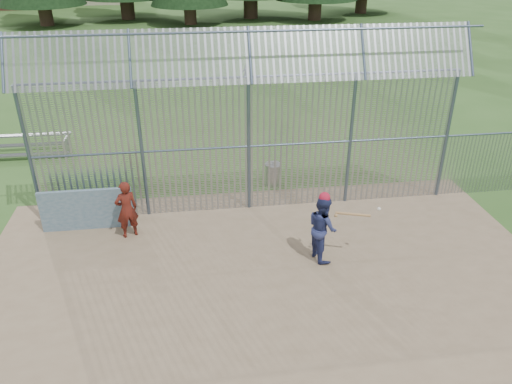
{
  "coord_description": "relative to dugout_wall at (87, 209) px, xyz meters",
  "views": [
    {
      "loc": [
        -1.61,
        -9.65,
        7.38
      ],
      "look_at": [
        0.0,
        2.0,
        1.3
      ],
      "focal_mm": 35.0,
      "sensor_mm": 36.0,
      "label": 1
    }
  ],
  "objects": [
    {
      "name": "onlooker",
      "position": [
        1.15,
        -0.55,
        0.22
      ],
      "size": [
        0.7,
        0.58,
        1.64
      ],
      "primitive_type": "imported",
      "rotation": [
        0.0,
        0.0,
        3.52
      ],
      "color": "maroon",
      "rests_on": "dirt_infield"
    },
    {
      "name": "dugout_wall",
      "position": [
        0.0,
        0.0,
        0.0
      ],
      "size": [
        2.5,
        0.12,
        1.2
      ],
      "primitive_type": "cube",
      "color": "#38566B",
      "rests_on": "dirt_infield"
    },
    {
      "name": "dirt_infield",
      "position": [
        4.6,
        -3.4,
        -0.61
      ],
      "size": [
        14.0,
        10.0,
        0.02
      ],
      "primitive_type": "cube",
      "color": "#756047",
      "rests_on": "ground"
    },
    {
      "name": "batting_gear",
      "position": [
        6.23,
        -2.28,
        1.03
      ],
      "size": [
        1.51,
        0.45,
        0.61
      ],
      "color": "#AF1730",
      "rests_on": "ground"
    },
    {
      "name": "trash_can",
      "position": [
        5.58,
        2.06,
        -0.24
      ],
      "size": [
        0.56,
        0.56,
        0.82
      ],
      "color": "#94969C",
      "rests_on": "ground"
    },
    {
      "name": "backstop_fence",
      "position": [
        6.41,
        0.53,
        1.74
      ],
      "size": [
        20.09,
        0.81,
        5.3
      ],
      "color": "#47566B",
      "rests_on": "ground"
    },
    {
      "name": "bg_kid_seated",
      "position": [
        6.24,
        14.81,
        -0.11
      ],
      "size": [
        0.65,
        0.51,
        1.03
      ],
      "primitive_type": "imported",
      "rotation": [
        0.0,
        0.0,
        2.64
      ],
      "color": "slate",
      "rests_on": "ground"
    },
    {
      "name": "ground",
      "position": [
        4.6,
        -2.9,
        -0.62
      ],
      "size": [
        120.0,
        120.0,
        0.0
      ],
      "primitive_type": "plane",
      "color": "#2D511E",
      "rests_on": "ground"
    },
    {
      "name": "batter",
      "position": [
        6.09,
        -2.25,
        0.27
      ],
      "size": [
        0.82,
        0.96,
        1.73
      ],
      "primitive_type": "imported",
      "rotation": [
        0.0,
        0.0,
        1.78
      ],
      "color": "navy",
      "rests_on": "dirt_infield"
    },
    {
      "name": "bleacher",
      "position": [
        -3.03,
        5.68,
        -0.21
      ],
      "size": [
        3.0,
        0.95,
        0.72
      ],
      "color": "gray",
      "rests_on": "ground"
    }
  ]
}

